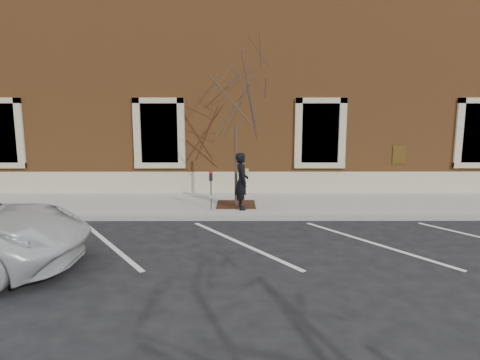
{
  "coord_description": "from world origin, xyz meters",
  "views": [
    {
      "loc": [
        -0.03,
        -11.52,
        3.05
      ],
      "look_at": [
        0.0,
        0.6,
        1.1
      ],
      "focal_mm": 30.0,
      "sensor_mm": 36.0,
      "label": 1
    }
  ],
  "objects": [
    {
      "name": "building_civic",
      "position": [
        0.0,
        7.74,
        4.0
      ],
      "size": [
        40.0,
        8.62,
        8.0
      ],
      "color": "brown",
      "rests_on": "ground"
    },
    {
      "name": "man",
      "position": [
        0.05,
        0.75,
        1.04
      ],
      "size": [
        0.52,
        0.71,
        1.77
      ],
      "primitive_type": "imported",
      "rotation": [
        0.0,
        0.0,
        1.73
      ],
      "color": "black",
      "rests_on": "sidewalk_near"
    },
    {
      "name": "tree_grate",
      "position": [
        -0.13,
        1.36,
        0.17
      ],
      "size": [
        1.25,
        1.25,
        0.03
      ],
      "primitive_type": "cube",
      "color": "#3D1D13",
      "rests_on": "sidewalk_near"
    },
    {
      "name": "sidewalk_near",
      "position": [
        0.0,
        1.75,
        0.07
      ],
      "size": [
        40.0,
        3.5,
        0.15
      ],
      "primitive_type": "cube",
      "color": "beige",
      "rests_on": "ground"
    },
    {
      "name": "sapling",
      "position": [
        -0.13,
        1.36,
        3.42
      ],
      "size": [
        2.8,
        2.8,
        4.67
      ],
      "color": "#433728",
      "rests_on": "sidewalk_near"
    },
    {
      "name": "curb_near",
      "position": [
        0.0,
        -0.05,
        0.07
      ],
      "size": [
        40.0,
        0.12,
        0.15
      ],
      "primitive_type": "cube",
      "color": "#9E9E99",
      "rests_on": "ground"
    },
    {
      "name": "parking_meter",
      "position": [
        -0.9,
        0.66,
        0.99
      ],
      "size": [
        0.11,
        0.08,
        1.2
      ],
      "rotation": [
        0.0,
        0.0,
        -0.23
      ],
      "color": "#595B60",
      "rests_on": "sidewalk_near"
    },
    {
      "name": "parking_stripes",
      "position": [
        0.0,
        -2.2,
        0.0
      ],
      "size": [
        28.0,
        4.4,
        0.01
      ],
      "primitive_type": null,
      "color": "silver",
      "rests_on": "ground"
    },
    {
      "name": "ground",
      "position": [
        0.0,
        0.0,
        0.0
      ],
      "size": [
        120.0,
        120.0,
        0.0
      ],
      "primitive_type": "plane",
      "color": "#28282B",
      "rests_on": "ground"
    }
  ]
}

